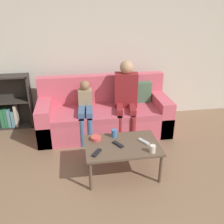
# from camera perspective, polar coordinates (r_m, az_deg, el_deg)

# --- Properties ---
(wall_back) EXTENTS (12.00, 0.06, 2.60)m
(wall_back) POSITION_cam_1_polar(r_m,az_deg,el_deg) (4.59, -1.38, 14.05)
(wall_back) COLOR beige
(wall_back) RESTS_ON ground_plane
(couch) EXTENTS (2.18, 0.85, 0.94)m
(couch) POSITION_cam_1_polar(r_m,az_deg,el_deg) (4.29, -1.72, -0.62)
(couch) COLOR #DB5B70
(couch) RESTS_ON ground_plane
(bookshelf) EXTENTS (0.75, 0.28, 0.95)m
(bookshelf) POSITION_cam_1_polar(r_m,az_deg,el_deg) (4.81, -22.72, 1.07)
(bookshelf) COLOR #332D28
(bookshelf) RESTS_ON ground_plane
(coffee_table) EXTENTS (0.95, 0.64, 0.43)m
(coffee_table) POSITION_cam_1_polar(r_m,az_deg,el_deg) (3.24, 2.32, -8.06)
(coffee_table) COLOR brown
(coffee_table) RESTS_ON ground_plane
(person_adult) EXTENTS (0.44, 0.65, 1.24)m
(person_adult) POSITION_cam_1_polar(r_m,az_deg,el_deg) (4.12, 3.25, 4.46)
(person_adult) COLOR maroon
(person_adult) RESTS_ON ground_plane
(person_child) EXTENTS (0.26, 0.61, 0.94)m
(person_child) POSITION_cam_1_polar(r_m,az_deg,el_deg) (4.04, -6.08, 1.13)
(person_child) COLOR #476693
(person_child) RESTS_ON ground_plane
(cup_near) EXTENTS (0.07, 0.07, 0.11)m
(cup_near) POSITION_cam_1_polar(r_m,az_deg,el_deg) (3.36, 0.50, -4.87)
(cup_near) COLOR #3D70B2
(cup_near) RESTS_ON coffee_table
(cup_far) EXTENTS (0.07, 0.07, 0.09)m
(cup_far) POSITION_cam_1_polar(r_m,az_deg,el_deg) (3.08, 9.25, -8.31)
(cup_far) COLOR silver
(cup_far) RESTS_ON coffee_table
(tv_remote_0) EXTENTS (0.14, 0.17, 0.02)m
(tv_remote_0) POSITION_cam_1_polar(r_m,az_deg,el_deg) (3.04, -3.52, -9.28)
(tv_remote_0) COLOR black
(tv_remote_0) RESTS_ON coffee_table
(tv_remote_1) EXTENTS (0.13, 0.17, 0.02)m
(tv_remote_1) POSITION_cam_1_polar(r_m,az_deg,el_deg) (3.28, 7.27, -6.70)
(tv_remote_1) COLOR #B7B7BC
(tv_remote_1) RESTS_ON coffee_table
(tv_remote_2) EXTENTS (0.13, 0.17, 0.02)m
(tv_remote_2) POSITION_cam_1_polar(r_m,az_deg,el_deg) (3.20, 1.39, -7.40)
(tv_remote_2) COLOR black
(tv_remote_2) RESTS_ON coffee_table
(snack_bowl) EXTENTS (0.14, 0.14, 0.05)m
(snack_bowl) POSITION_cam_1_polar(r_m,az_deg,el_deg) (3.31, -3.67, -6.00)
(snack_bowl) COLOR #DB4C47
(snack_bowl) RESTS_ON coffee_table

